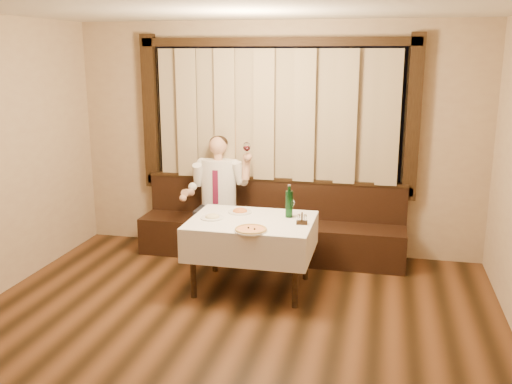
% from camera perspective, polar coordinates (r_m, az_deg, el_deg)
% --- Properties ---
extents(room, '(5.01, 6.01, 2.81)m').
position_cam_1_polar(room, '(5.02, -2.38, 3.06)').
color(room, black).
rests_on(room, ground).
extents(banquette, '(3.20, 0.61, 0.94)m').
position_cam_1_polar(banquette, '(6.97, 1.52, -3.93)').
color(banquette, black).
rests_on(banquette, ground).
extents(dining_table, '(1.27, 0.97, 0.76)m').
position_cam_1_polar(dining_table, '(5.91, -0.43, -3.74)').
color(dining_table, black).
rests_on(dining_table, ground).
extents(pizza, '(0.33, 0.33, 0.03)m').
position_cam_1_polar(pizza, '(5.50, -0.52, -3.77)').
color(pizza, white).
rests_on(pizza, dining_table).
extents(pasta_red, '(0.26, 0.26, 0.09)m').
position_cam_1_polar(pasta_red, '(6.12, -1.62, -1.75)').
color(pasta_red, white).
rests_on(pasta_red, dining_table).
extents(pasta_cream, '(0.24, 0.24, 0.08)m').
position_cam_1_polar(pasta_cream, '(5.92, -4.40, -2.34)').
color(pasta_cream, white).
rests_on(pasta_cream, dining_table).
extents(green_bottle, '(0.08, 0.08, 0.35)m').
position_cam_1_polar(green_bottle, '(5.93, 3.33, -1.15)').
color(green_bottle, '#0E4218').
rests_on(green_bottle, dining_table).
extents(table_wine_glass, '(0.08, 0.08, 0.20)m').
position_cam_1_polar(table_wine_glass, '(5.93, 3.54, -1.15)').
color(table_wine_glass, white).
rests_on(table_wine_glass, dining_table).
extents(cruet_caddy, '(0.12, 0.06, 0.12)m').
position_cam_1_polar(cruet_caddy, '(5.72, 4.62, -2.83)').
color(cruet_caddy, black).
rests_on(cruet_caddy, dining_table).
extents(seated_man, '(0.81, 0.61, 1.46)m').
position_cam_1_polar(seated_man, '(6.89, -3.88, 0.43)').
color(seated_man, black).
rests_on(seated_man, ground).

